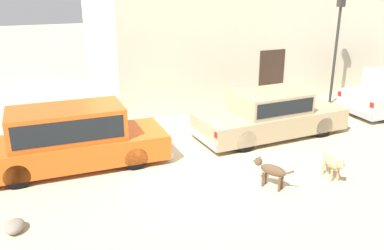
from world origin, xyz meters
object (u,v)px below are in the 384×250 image
object	(u,v)px
stray_dog_spotted	(270,170)
street_lamp	(337,39)
parked_sedan_nearest	(71,136)
stray_dog_tan	(333,164)
parked_sedan_second	(270,114)

from	to	relation	value
stray_dog_spotted	street_lamp	xyz separation A→B (m)	(5.94, 4.88, 2.07)
parked_sedan_nearest	stray_dog_tan	xyz separation A→B (m)	(5.63, -3.18, -0.41)
stray_dog_spotted	parked_sedan_second	bearing A→B (deg)	-62.46
parked_sedan_nearest	street_lamp	xyz separation A→B (m)	(9.97, 1.96, 1.69)
parked_sedan_nearest	street_lamp	size ratio (longest dim) A/B	1.22
parked_sedan_second	street_lamp	world-z (taller)	street_lamp
stray_dog_tan	street_lamp	bearing A→B (deg)	151.54
parked_sedan_second	street_lamp	bearing A→B (deg)	23.92
parked_sedan_second	stray_dog_spotted	xyz separation A→B (m)	(-1.87, -2.91, -0.25)
parked_sedan_nearest	parked_sedan_second	world-z (taller)	parked_sedan_nearest
parked_sedan_nearest	stray_dog_spotted	world-z (taller)	parked_sedan_nearest
parked_sedan_second	stray_dog_tan	size ratio (longest dim) A/B	4.81
parked_sedan_nearest	stray_dog_tan	size ratio (longest dim) A/B	4.82
stray_dog_spotted	stray_dog_tan	xyz separation A→B (m)	(1.60, -0.26, -0.03)
parked_sedan_second	stray_dog_tan	bearing A→B (deg)	-96.91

